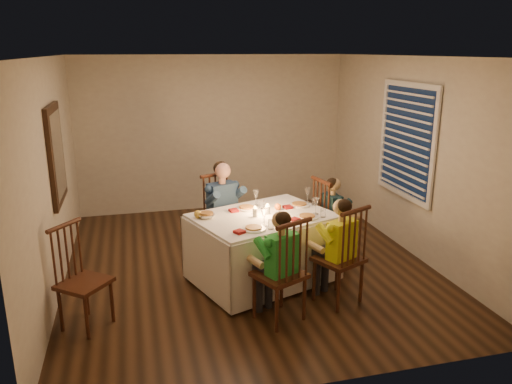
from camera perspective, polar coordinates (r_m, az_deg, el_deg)
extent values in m
plane|color=black|center=(6.53, -0.95, -8.21)|extent=(5.00, 5.00, 0.00)
cube|color=beige|center=(6.03, -22.32, 1.56)|extent=(0.02, 5.00, 2.60)
cube|color=beige|center=(6.97, 17.34, 3.86)|extent=(0.02, 5.00, 2.60)
cube|color=beige|center=(8.52, -4.90, 6.63)|extent=(4.50, 0.02, 2.60)
plane|color=white|center=(5.96, -1.07, 15.24)|extent=(5.00, 5.00, 0.00)
cube|color=silver|center=(5.82, 0.79, -2.82)|extent=(1.81, 1.54, 0.04)
cube|color=silver|center=(6.39, -2.07, -4.80)|extent=(1.49, 0.55, 0.76)
cube|color=silver|center=(5.55, 4.08, -8.19)|extent=(1.49, 0.55, 0.76)
cube|color=silver|center=(6.40, 6.53, -4.87)|extent=(0.40, 1.08, 0.76)
cube|color=silver|center=(5.59, -5.85, -8.03)|extent=(0.40, 1.08, 0.76)
cylinder|color=white|center=(6.02, -1.10, -1.87)|extent=(0.33, 0.33, 0.02)
cylinder|color=white|center=(5.34, -0.27, -4.24)|extent=(0.33, 0.33, 0.02)
cylinder|color=white|center=(5.74, 5.85, -2.87)|extent=(0.33, 0.33, 0.02)
cylinder|color=white|center=(6.17, 4.96, -1.48)|extent=(0.33, 0.33, 0.02)
cylinder|color=white|center=(5.74, -0.11, -2.36)|extent=(0.06, 0.06, 0.10)
cylinder|color=white|center=(5.83, 1.32, -2.06)|extent=(0.06, 0.06, 0.10)
sphere|color=gold|center=(5.74, -6.66, -2.53)|extent=(0.09, 0.09, 0.09)
sphere|color=#DB5E12|center=(5.99, 2.51, -1.70)|extent=(0.08, 0.08, 0.08)
imported|color=white|center=(5.74, -5.67, -2.73)|extent=(0.19, 0.19, 0.05)
cube|color=black|center=(6.27, -21.90, 4.01)|extent=(0.05, 0.95, 1.15)
cube|color=white|center=(6.27, -21.64, 4.03)|extent=(0.01, 0.78, 0.98)
cube|color=black|center=(7.01, 16.92, 5.63)|extent=(0.01, 1.20, 1.40)
cube|color=white|center=(7.00, 16.81, 5.62)|extent=(0.03, 1.34, 1.54)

